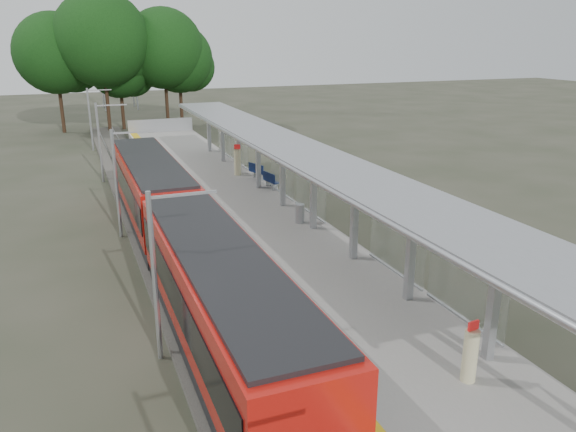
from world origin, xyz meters
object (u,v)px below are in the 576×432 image
object	(u,v)px
train	(177,230)
bench_mid	(270,180)
info_pillar_far	(238,162)
litter_bin	(300,213)
bench_far	(258,171)
info_pillar_near	(470,355)

from	to	relation	value
train	bench_mid	size ratio (longest dim) A/B	19.20
info_pillar_far	litter_bin	size ratio (longest dim) A/B	2.15
bench_mid	info_pillar_far	xyz separation A→B (m)	(-0.84, 3.93, 0.37)
bench_mid	bench_far	size ratio (longest dim) A/B	0.95
bench_mid	bench_far	world-z (taller)	bench_far
bench_mid	info_pillar_near	world-z (taller)	info_pillar_near
info_pillar_far	train	bearing A→B (deg)	-94.24
info_pillar_near	litter_bin	distance (m)	13.71
bench_far	litter_bin	size ratio (longest dim) A/B	1.63
info_pillar_near	info_pillar_far	distance (m)	24.23
info_pillar_near	train	bearing A→B (deg)	107.07
train	litter_bin	world-z (taller)	train
bench_far	info_pillar_far	bearing A→B (deg)	98.92
info_pillar_near	info_pillar_far	xyz separation A→B (m)	(0.97, 24.21, 0.12)
bench_far	litter_bin	bearing A→B (deg)	-115.12
bench_far	litter_bin	xyz separation A→B (m)	(-0.88, -8.99, -0.06)
bench_far	info_pillar_near	bearing A→B (deg)	-114.13
bench_mid	litter_bin	distance (m)	6.67
bench_mid	info_pillar_far	world-z (taller)	info_pillar_far
train	info_pillar_far	distance (m)	13.95
train	bench_mid	xyz separation A→B (m)	(7.12, 8.53, -0.55)
litter_bin	train	bearing A→B (deg)	-162.87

